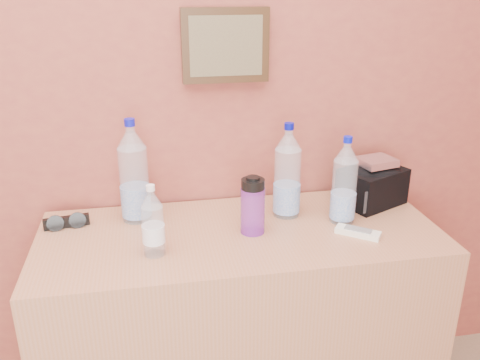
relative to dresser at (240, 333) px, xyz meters
name	(u,v)px	position (x,y,z in m)	size (l,w,h in m)	color
picture_frame	(226,46)	(0.00, 0.27, 0.98)	(0.30, 0.03, 0.25)	#382311
dresser	(240,333)	(0.00, 0.00, 0.00)	(1.33, 0.55, 0.83)	tan
pet_large_b	(134,176)	(-0.34, 0.16, 0.57)	(0.10, 0.10, 0.36)	white
pet_large_c	(287,176)	(0.18, 0.10, 0.56)	(0.09, 0.09, 0.34)	white
pet_large_d	(344,185)	(0.36, 0.01, 0.55)	(0.08, 0.08, 0.30)	white
pet_small	(153,224)	(-0.28, -0.10, 0.51)	(0.07, 0.07, 0.23)	silver
nalgene_bottle	(253,205)	(0.04, -0.01, 0.51)	(0.08, 0.08, 0.20)	purple
sunglasses	(67,222)	(-0.57, 0.14, 0.43)	(0.15, 0.06, 0.04)	black
ac_remote	(358,232)	(0.37, -0.10, 0.42)	(0.14, 0.05, 0.02)	white
toiletry_bag	(372,184)	(0.52, 0.13, 0.49)	(0.22, 0.16, 0.15)	#22222A
foil_packet	(377,162)	(0.53, 0.13, 0.58)	(0.13, 0.10, 0.03)	silver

